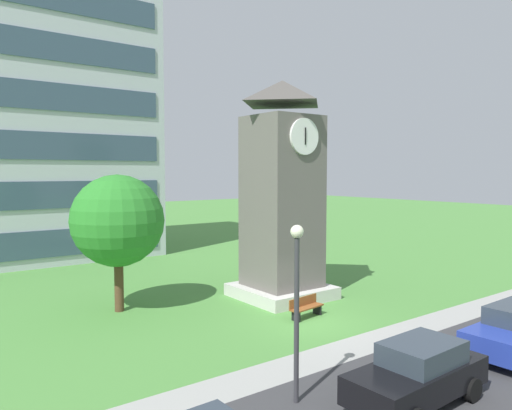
{
  "coord_description": "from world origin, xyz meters",
  "views": [
    {
      "loc": [
        -13.68,
        -14.71,
        6.29
      ],
      "look_at": [
        0.87,
        4.82,
        4.64
      ],
      "focal_mm": 33.99,
      "sensor_mm": 36.0,
      "label": 1
    }
  ],
  "objects_px": {
    "clock_tower": "(282,201)",
    "park_bench": "(306,307)",
    "tree_by_building": "(118,221)",
    "street_lamp": "(297,291)",
    "parked_car_black": "(418,373)"
  },
  "relations": [
    {
      "from": "clock_tower",
      "to": "park_bench",
      "type": "height_order",
      "value": "clock_tower"
    },
    {
      "from": "park_bench",
      "to": "tree_by_building",
      "type": "bearing_deg",
      "value": 136.76
    },
    {
      "from": "street_lamp",
      "to": "parked_car_black",
      "type": "bearing_deg",
      "value": -38.14
    },
    {
      "from": "park_bench",
      "to": "tree_by_building",
      "type": "xyz_separation_m",
      "value": [
        -6.13,
        5.76,
        3.65
      ]
    },
    {
      "from": "clock_tower",
      "to": "street_lamp",
      "type": "relative_size",
      "value": 2.21
    },
    {
      "from": "clock_tower",
      "to": "park_bench",
      "type": "distance_m",
      "value": 5.63
    },
    {
      "from": "park_bench",
      "to": "parked_car_black",
      "type": "xyz_separation_m",
      "value": [
        -2.89,
        -7.63,
        0.4
      ]
    },
    {
      "from": "street_lamp",
      "to": "tree_by_building",
      "type": "distance_m",
      "value": 11.42
    },
    {
      "from": "parked_car_black",
      "to": "park_bench",
      "type": "bearing_deg",
      "value": 69.24
    },
    {
      "from": "clock_tower",
      "to": "parked_car_black",
      "type": "xyz_separation_m",
      "value": [
        -4.27,
        -10.91,
        -3.97
      ]
    },
    {
      "from": "tree_by_building",
      "to": "parked_car_black",
      "type": "xyz_separation_m",
      "value": [
        3.23,
        -13.39,
        -3.25
      ]
    },
    {
      "from": "clock_tower",
      "to": "park_bench",
      "type": "bearing_deg",
      "value": -112.75
    },
    {
      "from": "park_bench",
      "to": "parked_car_black",
      "type": "bearing_deg",
      "value": -110.76
    },
    {
      "from": "tree_by_building",
      "to": "parked_car_black",
      "type": "relative_size",
      "value": 1.4
    },
    {
      "from": "parked_car_black",
      "to": "tree_by_building",
      "type": "bearing_deg",
      "value": 103.57
    }
  ]
}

